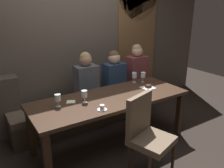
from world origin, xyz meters
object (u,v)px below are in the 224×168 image
banquette_bench (89,112)px  wine_glass_near_left (134,76)px  diner_redhead (86,78)px  diner_bearded (114,74)px  dessert_plate (148,87)px  wine_glass_near_right (58,98)px  espresso_cup (102,108)px  dining_table (111,103)px  diner_far_end (137,68)px  wine_glass_center_back (84,94)px  chair_near_side (146,131)px  wine_glass_far_left (143,75)px

banquette_bench → wine_glass_near_left: 0.99m
diner_redhead → diner_bearded: diner_redhead is taller
diner_redhead → dessert_plate: bearing=-46.9°
banquette_bench → diner_redhead: diner_redhead is taller
banquette_bench → wine_glass_near_left: bearing=-29.3°
wine_glass_near_right → espresso_cup: size_ratio=1.37×
dining_table → diner_far_end: diner_far_end is taller
diner_far_end → dessert_plate: 0.82m
diner_redhead → diner_far_end: diner_far_end is taller
wine_glass_center_back → dessert_plate: bearing=-1.7°
diner_redhead → banquette_bench: bearing=-65.9°
diner_redhead → diner_bearded: (0.52, -0.03, -0.01)m
diner_far_end → wine_glass_center_back: diner_far_end is taller
espresso_cup → wine_glass_near_left: bearing=32.5°
diner_redhead → espresso_cup: 1.05m
banquette_bench → chair_near_side: bearing=-88.8°
diner_far_end → dessert_plate: bearing=-116.0°
dining_table → diner_far_end: 1.27m
wine_glass_near_right → wine_glass_near_left: size_ratio=1.00×
dining_table → dessert_plate: dessert_plate is taller
wine_glass_near_right → wine_glass_center_back: (0.33, -0.06, 0.00)m
diner_bearded → dessert_plate: diner_bearded is taller
wine_glass_near_left → dessert_plate: (0.01, -0.33, -0.10)m
wine_glass_far_left → dessert_plate: 0.31m
dining_table → wine_glass_near_right: size_ratio=13.41×
wine_glass_far_left → dining_table: bearing=-161.6°
dining_table → wine_glass_center_back: 0.43m
dining_table → espresso_cup: espresso_cup is taller
dining_table → diner_bearded: diner_bearded is taller
espresso_cup → dessert_plate: espresso_cup is taller
diner_bearded → diner_far_end: 0.51m
wine_glass_near_left → espresso_cup: bearing=-147.5°
chair_near_side → diner_far_end: 1.78m
chair_near_side → wine_glass_near_right: 1.14m
dessert_plate → diner_redhead: bearing=133.1°
diner_redhead → wine_glass_near_left: diner_redhead is taller
espresso_cup → diner_redhead: bearing=73.6°
chair_near_side → dining_table: bearing=92.3°
wine_glass_center_back → dessert_plate: 1.06m
wine_glass_far_left → wine_glass_near_left: bearing=154.3°
wine_glass_near_left → espresso_cup: size_ratio=1.37×
chair_near_side → wine_glass_near_left: bearing=58.8°
wine_glass_near_right → dessert_plate: (1.39, -0.09, -0.10)m
banquette_bench → diner_redhead: bearing=114.1°
wine_glass_near_left → dessert_plate: bearing=-89.1°
wine_glass_near_right → wine_glass_center_back: size_ratio=1.00×
dining_table → espresso_cup: (-0.30, -0.29, 0.11)m
diner_redhead → espresso_cup: (-0.30, -1.01, -0.06)m
diner_redhead → wine_glass_far_left: size_ratio=4.86×
dining_table → diner_bearded: size_ratio=2.85×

